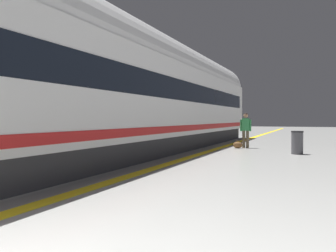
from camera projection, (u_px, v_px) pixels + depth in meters
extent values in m
cube|color=yellow|center=(183.00, 159.00, 11.83)|extent=(0.36, 80.00, 0.01)
cube|color=slate|center=(174.00, 159.00, 11.97)|extent=(0.65, 80.00, 0.01)
cube|color=#38383D|center=(111.00, 150.00, 11.58)|extent=(2.67, 29.06, 0.70)
cube|color=white|center=(110.00, 96.00, 11.54)|extent=(2.90, 30.27, 2.90)
cylinder|color=white|center=(110.00, 53.00, 11.51)|extent=(2.84, 29.67, 2.84)
cube|color=black|center=(110.00, 85.00, 11.53)|extent=(2.93, 28.46, 0.80)
cube|color=red|center=(110.00, 130.00, 11.57)|extent=(2.94, 29.67, 0.24)
cube|color=gray|center=(136.00, 108.00, 16.30)|extent=(0.02, 0.90, 2.00)
cylinder|color=brown|center=(244.00, 139.00, 16.34)|extent=(0.14, 0.14, 0.82)
cylinder|color=brown|center=(248.00, 139.00, 16.31)|extent=(0.14, 0.14, 0.82)
cube|color=#338C4C|center=(246.00, 124.00, 16.31)|extent=(0.37, 0.27, 0.59)
cylinder|color=#338C4C|center=(241.00, 125.00, 16.36)|extent=(0.09, 0.09, 0.55)
cylinder|color=#338C4C|center=(250.00, 125.00, 16.28)|extent=(0.09, 0.09, 0.55)
sphere|color=#A37556|center=(246.00, 115.00, 16.30)|extent=(0.21, 0.21, 0.21)
sphere|color=black|center=(246.00, 115.00, 16.30)|extent=(0.20, 0.20, 0.20)
ellipsoid|color=brown|center=(238.00, 145.00, 16.22)|extent=(0.44, 0.26, 0.30)
torus|color=brown|center=(238.00, 143.00, 16.21)|extent=(0.22, 0.02, 0.22)
cylinder|color=#4C4C51|center=(297.00, 143.00, 13.53)|extent=(0.44, 0.44, 0.85)
cylinder|color=#262628|center=(297.00, 132.00, 13.52)|extent=(0.46, 0.46, 0.06)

